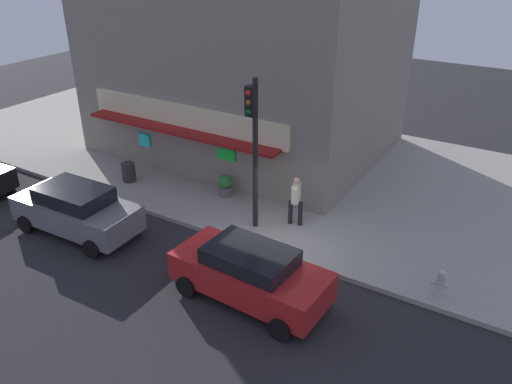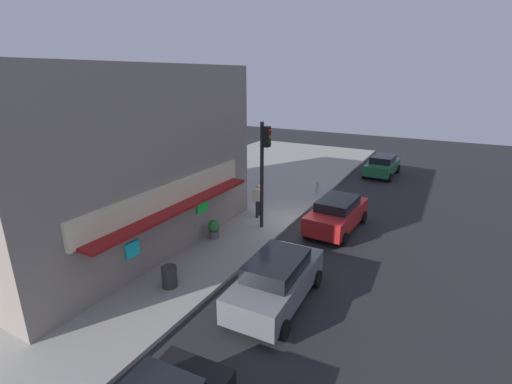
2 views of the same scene
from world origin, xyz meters
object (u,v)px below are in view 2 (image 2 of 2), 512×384
fire_hydrant (317,187)px  parked_car_grey (276,280)px  pedestrian (258,199)px  traffic_light (264,162)px  trash_can (169,277)px  potted_plant_by_doorway (214,229)px  parked_car_green (382,165)px  parked_car_red (337,213)px

fire_hydrant → parked_car_grey: 11.98m
pedestrian → traffic_light: bearing=-140.9°
fire_hydrant → trash_can: size_ratio=1.12×
potted_plant_by_doorway → parked_car_green: 16.45m
traffic_light → fire_hydrant: size_ratio=5.98×
trash_can → parked_car_grey: bearing=-72.4°
traffic_light → fire_hydrant: 7.12m
parked_car_green → potted_plant_by_doorway: bearing=163.3°
traffic_light → trash_can: traffic_light is taller
pedestrian → parked_car_red: size_ratio=0.39×
fire_hydrant → parked_car_green: size_ratio=0.21×
traffic_light → parked_car_grey: 6.66m
parked_car_red → parked_car_grey: (-7.04, -0.01, 0.02)m
potted_plant_by_doorway → parked_car_grey: parked_car_grey is taller
potted_plant_by_doorway → parked_car_grey: bearing=-122.5°
fire_hydrant → parked_car_red: bearing=-150.0°
fire_hydrant → parked_car_red: parked_car_red is taller
trash_can → potted_plant_by_doorway: size_ratio=0.89×
potted_plant_by_doorway → parked_car_red: (4.06, -4.67, 0.24)m
trash_can → pedestrian: size_ratio=0.43×
pedestrian → potted_plant_by_doorway: 3.45m
potted_plant_by_doorway → parked_car_grey: (-2.98, -4.68, 0.26)m
trash_can → parked_car_red: parked_car_red is taller
parked_car_green → fire_hydrant: bearing=158.8°
trash_can → traffic_light: bearing=-4.5°
pedestrian → parked_car_red: (0.70, -4.12, -0.30)m
parked_car_green → parked_car_grey: (-18.74, 0.06, 0.07)m
parked_car_red → potted_plant_by_doorway: bearing=131.0°
trash_can → pedestrian: (7.52, 0.42, 0.61)m
parked_car_grey → parked_car_green: bearing=-0.2°
parked_car_green → trash_can: bearing=169.3°
pedestrian → parked_car_red: pedestrian is taller
fire_hydrant → parked_car_green: bearing=-21.2°
potted_plant_by_doorway → fire_hydrant: bearing=-12.9°
pedestrian → parked_car_grey: 7.58m
parked_car_red → parked_car_grey: parked_car_grey is taller
traffic_light → potted_plant_by_doorway: (-2.22, 1.47, -2.90)m
trash_can → potted_plant_by_doorway: 4.27m
fire_hydrant → parked_car_red: size_ratio=0.19×
traffic_light → parked_car_red: size_ratio=1.14×
fire_hydrant → parked_car_green: parked_car_green is taller
trash_can → potted_plant_by_doorway: bearing=13.1°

